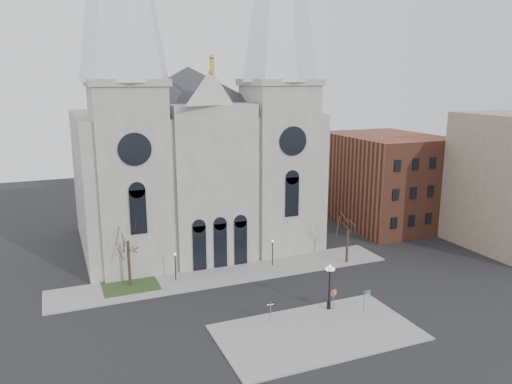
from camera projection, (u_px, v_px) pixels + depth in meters
name	position (u px, v px, depth m)	size (l,w,h in m)	color
ground	(265.00, 315.00, 48.37)	(160.00, 160.00, 0.00)	black
sidewalk_near	(317.00, 332.00, 44.96)	(18.00, 10.00, 0.14)	gray
sidewalk_far	(227.00, 274.00, 58.26)	(40.00, 6.00, 0.14)	gray
grass_patch	(130.00, 286.00, 55.06)	(6.00, 5.00, 0.18)	#29411C
cathedral	(196.00, 110.00, 64.86)	(33.00, 26.66, 54.00)	gray
bg_building_brick	(385.00, 180.00, 77.81)	(14.00, 18.00, 14.00)	brown
bg_building_tan	(510.00, 182.00, 65.93)	(10.00, 14.00, 18.00)	gray
tree_left	(128.00, 238.00, 53.84)	(3.20, 3.20, 7.50)	black
tree_right	(348.00, 229.00, 61.07)	(3.20, 3.20, 6.00)	black
ped_lamp_left	(175.00, 262.00, 55.98)	(0.32, 0.32, 3.26)	black
ped_lamp_right	(273.00, 248.00, 60.45)	(0.32, 0.32, 3.26)	black
stop_sign	(334.00, 295.00, 49.01)	(0.76, 0.19, 2.13)	slate
globe_lamp	(330.00, 281.00, 48.79)	(1.29, 1.29, 4.63)	black
one_way_sign	(271.00, 308.00, 46.57)	(0.86, 0.11, 1.95)	slate
street_name_sign	(365.00, 299.00, 48.32)	(0.75, 0.10, 2.34)	slate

